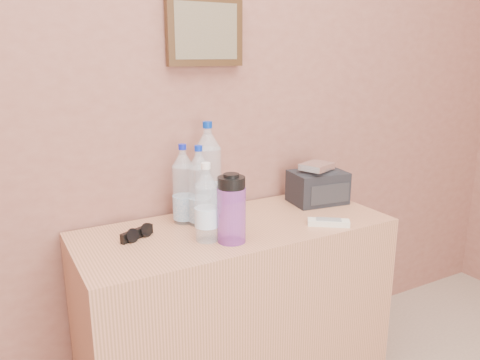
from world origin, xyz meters
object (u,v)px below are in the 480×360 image
Objects in this scene: pet_large_b at (199,190)px; pet_small at (207,207)px; pet_large_c at (208,175)px; toiletry_bag at (318,185)px; pet_large_a at (184,188)px; dresser at (236,313)px; sunglasses at (137,234)px; ac_remote at (329,223)px; nalgene_bottle at (231,209)px; foil_packet at (317,166)px.

pet_small is (-0.04, -0.15, -0.01)m from pet_large_b.
pet_large_c is 0.48m from toiletry_bag.
pet_large_a is 0.20m from pet_small.
pet_large_c is at bearing 44.24° from pet_large_b.
pet_large_c is (-0.04, 0.15, 0.52)m from dresser.
sunglasses is 0.68m from ac_remote.
pet_large_a is 2.21× the size of sunglasses.
pet_large_c reaches higher than pet_large_a.
pet_large_b is 0.54m from toiletry_bag.
pet_large_b reaches higher than nalgene_bottle.
ac_remote is 0.29m from foil_packet.
dresser is 0.49m from nalgene_bottle.
pet_large_c reaches higher than sunglasses.
nalgene_bottle is at bearing -151.39° from toiletry_bag.
sunglasses is at bearing -162.16° from ac_remote.
foil_packet reaches higher than ac_remote.
dresser is 4.30× the size of pet_small.
pet_large_b is at bearing 74.05° from pet_small.
pet_large_b is at bearing -135.76° from pet_large_c.
toiletry_bag is at bearing -0.40° from pet_large_b.
nalgene_bottle is at bearing -124.04° from dresser.
pet_large_b reaches higher than pet_small.
foil_packet is (0.55, 0.13, 0.05)m from pet_small.
ac_remote is at bearing -112.10° from toiletry_bag.
dresser is at bearing -171.70° from ac_remote.
pet_large_b is 0.80× the size of pet_large_c.
pet_large_c is at bearing 173.70° from ac_remote.
ac_remote is at bearing -116.34° from foil_packet.
toiletry_bag is (0.78, 0.02, 0.06)m from sunglasses.
pet_large_a is at bearing 172.46° from foil_packet.
nalgene_bottle is (-0.08, -0.12, 0.47)m from dresser.
pet_large_a reaches higher than pet_small.
dresser is at bearing -162.23° from toiletry_bag.
sunglasses is 0.79m from toiletry_bag.
foil_packet reaches higher than sunglasses.
pet_large_a reaches higher than foil_packet.
nalgene_bottle is (0.06, -0.25, -0.02)m from pet_large_a.
dresser is at bearing -171.81° from foil_packet.
foil_packet is (0.76, 0.00, 0.15)m from sunglasses.
pet_large_c is 3.03× the size of foil_packet.
pet_large_a is 1.95× the size of ac_remote.
toiletry_bag is (0.47, -0.07, -0.09)m from pet_large_c.
nalgene_bottle is at bearing -99.48° from pet_large_c.
pet_large_a is at bearing 137.81° from dresser.
nalgene_bottle reaches higher than toiletry_bag.
pet_large_c is at bearing 103.79° from dresser.
pet_large_c is 2.43× the size of ac_remote.
pet_small is at bearing -90.76° from pet_large_a.
pet_large_a is 2.43× the size of foil_packet.
nalgene_bottle is (0.07, -0.05, -0.00)m from pet_small.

